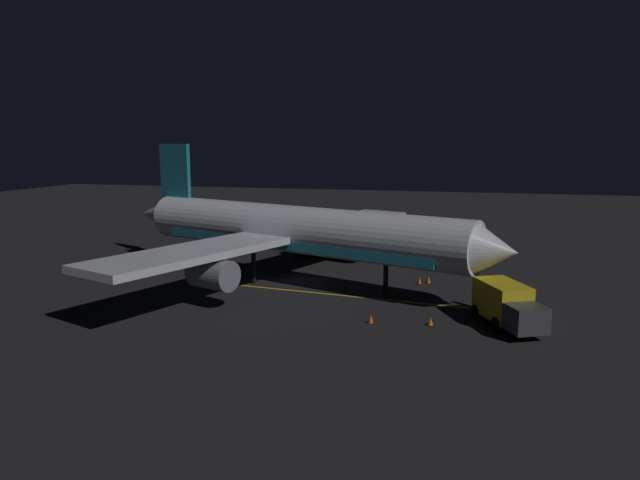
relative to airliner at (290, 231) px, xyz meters
name	(u,v)px	position (x,y,z in m)	size (l,w,h in m)	color
ground_plane	(296,283)	(0.20, 0.56, -4.16)	(180.00, 180.00, 0.20)	black
apron_guide_stripe	(336,295)	(3.19, 4.56, -4.06)	(0.24, 23.44, 0.01)	gold
airliner	(290,231)	(0.00, 0.00, 0.00)	(34.30, 34.95, 10.88)	silver
baggage_truck	(506,306)	(7.79, 16.19, -2.75)	(5.96, 4.35, 2.61)	gold
catering_truck	(323,245)	(-9.89, 0.17, -2.77)	(3.28, 5.88, 2.56)	gold
ground_crew_worker	(476,295)	(3.91, 14.42, -3.18)	(0.40, 0.40, 1.74)	black
traffic_cone_near_left	(430,322)	(8.71, 11.78, -3.81)	(0.50, 0.50, 0.55)	#EA590F
traffic_cone_near_right	(371,319)	(9.20, 8.19, -3.81)	(0.50, 0.50, 0.55)	#EA590F
traffic_cone_under_wing	(419,281)	(-1.74, 10.15, -3.81)	(0.50, 0.50, 0.55)	#EA590F
traffic_cone_far	(429,280)	(-2.15, 10.84, -3.81)	(0.50, 0.50, 0.55)	#EA590F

